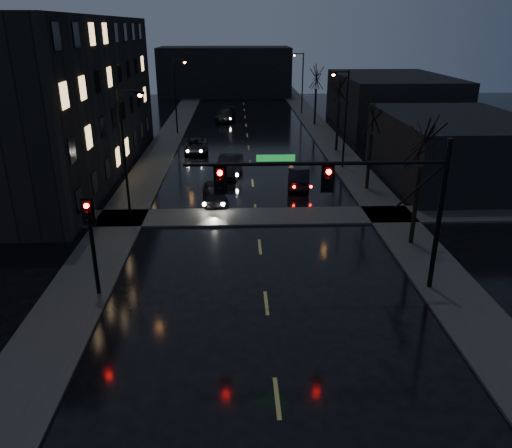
{
  "coord_description": "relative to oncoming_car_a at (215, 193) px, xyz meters",
  "views": [
    {
      "loc": [
        -1.2,
        -10.98,
        11.31
      ],
      "look_at": [
        -0.4,
        9.35,
        3.2
      ],
      "focal_mm": 35.0,
      "sensor_mm": 36.0,
      "label": 1
    }
  ],
  "objects": [
    {
      "name": "signal_pole_left",
      "position": [
        -4.77,
        -12.48,
        2.32
      ],
      "size": [
        0.35,
        0.41,
        4.53
      ],
      "color": "black",
      "rests_on": "ground"
    },
    {
      "name": "ground",
      "position": [
        2.73,
        -21.48,
        -0.69
      ],
      "size": [
        160.0,
        160.0,
        0.0
      ],
      "primitive_type": "plane",
      "color": "black",
      "rests_on": "ground"
    },
    {
      "name": "signal_mast",
      "position": [
        6.58,
        -12.48,
        4.18
      ],
      "size": [
        11.11,
        0.41,
        7.0
      ],
      "color": "black",
      "rests_on": "ground"
    },
    {
      "name": "sidewalk_left",
      "position": [
        -5.77,
        13.52,
        -0.63
      ],
      "size": [
        3.0,
        140.0,
        0.12
      ],
      "primitive_type": "cube",
      "color": "#2D2D2B",
      "rests_on": "ground"
    },
    {
      "name": "tree_mid_b",
      "position": [
        11.13,
        14.52,
        5.92
      ],
      "size": [
        3.74,
        3.74,
        8.59
      ],
      "color": "black",
      "rests_on": "ground"
    },
    {
      "name": "commercial_right_far",
      "position": [
        19.73,
        26.52,
        2.31
      ],
      "size": [
        12.0,
        18.0,
        6.0
      ],
      "primitive_type": "cube",
      "color": "black",
      "rests_on": "ground"
    },
    {
      "name": "oncoming_car_a",
      "position": [
        0.0,
        0.0,
        0.0
      ],
      "size": [
        2.0,
        4.19,
        1.38
      ],
      "primitive_type": "imported",
      "rotation": [
        0.0,
        0.0,
        0.09
      ],
      "color": "black",
      "rests_on": "ground"
    },
    {
      "name": "oncoming_car_c",
      "position": [
        -2.34,
        14.66,
        -0.02
      ],
      "size": [
        2.6,
        4.97,
        1.34
      ],
      "primitive_type": "imported",
      "rotation": [
        0.0,
        0.0,
        0.08
      ],
      "color": "black",
      "rests_on": "ground"
    },
    {
      "name": "tree_mid_a",
      "position": [
        11.13,
        2.52,
        5.13
      ],
      "size": [
        3.3,
        3.3,
        7.58
      ],
      "color": "black",
      "rests_on": "ground"
    },
    {
      "name": "sidewalk_cross",
      "position": [
        2.73,
        -2.98,
        -0.63
      ],
      "size": [
        40.0,
        3.0,
        0.12
      ],
      "primitive_type": "cube",
      "color": "#2D2D2B",
      "rests_on": "ground"
    },
    {
      "name": "oncoming_car_b",
      "position": [
        0.93,
        6.72,
        0.1
      ],
      "size": [
        2.3,
        5.0,
        1.59
      ],
      "primitive_type": "imported",
      "rotation": [
        0.0,
        0.0,
        -0.13
      ],
      "color": "black",
      "rests_on": "ground"
    },
    {
      "name": "sidewalk_right",
      "position": [
        11.23,
        13.52,
        -0.63
      ],
      "size": [
        3.0,
        140.0,
        0.12
      ],
      "primitive_type": "cube",
      "color": "#2D2D2B",
      "rests_on": "ground"
    },
    {
      "name": "tree_far",
      "position": [
        11.13,
        28.52,
        5.37
      ],
      "size": [
        3.43,
        3.43,
        7.88
      ],
      "color": "black",
      "rests_on": "ground"
    },
    {
      "name": "streetlight_r_mid",
      "position": [
        10.31,
        8.52,
        4.08
      ],
      "size": [
        1.53,
        0.28,
        8.0
      ],
      "color": "black",
      "rests_on": "ground"
    },
    {
      "name": "tree_near",
      "position": [
        11.13,
        -7.48,
        5.53
      ],
      "size": [
        3.52,
        3.52,
        8.08
      ],
      "color": "black",
      "rests_on": "ground"
    },
    {
      "name": "streetlight_l_far",
      "position": [
        -4.85,
        23.52,
        4.08
      ],
      "size": [
        1.53,
        0.28,
        8.0
      ],
      "color": "black",
      "rests_on": "ground"
    },
    {
      "name": "far_block",
      "position": [
        -0.27,
        56.52,
        3.31
      ],
      "size": [
        22.0,
        10.0,
        8.0
      ],
      "primitive_type": "cube",
      "color": "black",
      "rests_on": "ground"
    },
    {
      "name": "lead_car",
      "position": [
        6.16,
        3.32,
        0.04
      ],
      "size": [
        2.08,
        4.57,
        1.45
      ],
      "primitive_type": "imported",
      "rotation": [
        0.0,
        0.0,
        3.01
      ],
      "color": "black",
      "rests_on": "ground"
    },
    {
      "name": "commercial_right_near",
      "position": [
        18.23,
        4.52,
        1.81
      ],
      "size": [
        10.0,
        14.0,
        5.0
      ],
      "primitive_type": "cube",
      "color": "black",
      "rests_on": "ground"
    },
    {
      "name": "streetlight_l_near",
      "position": [
        -4.85,
        -3.48,
        4.08
      ],
      "size": [
        1.53,
        0.28,
        8.0
      ],
      "color": "black",
      "rests_on": "ground"
    },
    {
      "name": "oncoming_car_d",
      "position": [
        0.17,
        31.67,
        0.08
      ],
      "size": [
        2.79,
        5.54,
        1.54
      ],
      "primitive_type": "imported",
      "rotation": [
        0.0,
        0.0,
        -0.12
      ],
      "color": "black",
      "rests_on": "ground"
    },
    {
      "name": "streetlight_r_far",
      "position": [
        10.31,
        36.52,
        4.08
      ],
      "size": [
        1.53,
        0.28,
        8.0
      ],
      "color": "black",
      "rests_on": "ground"
    },
    {
      "name": "apartment_block",
      "position": [
        -13.77,
        8.52,
        5.31
      ],
      "size": [
        12.0,
        30.0,
        12.0
      ],
      "primitive_type": "cube",
      "color": "black",
      "rests_on": "ground"
    }
  ]
}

